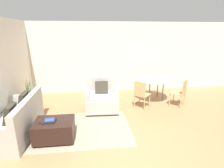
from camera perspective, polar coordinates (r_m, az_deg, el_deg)
ground_plane at (r=4.02m, az=2.98°, el=-19.36°), size 20.00×20.00×0.00m
wall_back at (r=7.04m, az=-2.14°, el=8.53°), size 12.00×0.06×2.75m
wall_left at (r=5.34m, az=-32.80°, el=3.32°), size 0.06×12.00×2.75m
area_rug at (r=4.66m, az=-9.80°, el=-14.06°), size 2.44×1.79×0.01m
couch at (r=4.82m, az=-28.48°, el=-10.76°), size 0.83×1.93×0.89m
armchair at (r=5.43m, az=-3.37°, el=-4.84°), size 1.01×0.89×0.99m
ottoman at (r=4.28m, az=-18.22°, el=-13.88°), size 0.85×0.64×0.46m
book_stack at (r=4.16m, az=-19.57°, el=-11.22°), size 0.25×0.20×0.05m
tv_remote_primary at (r=4.15m, az=-22.10°, el=-11.90°), size 0.15×0.15×0.01m
potted_plant at (r=6.16m, az=-25.21°, el=-5.25°), size 0.39×0.39×1.04m
dining_table at (r=6.36m, az=13.64°, el=0.83°), size 1.24×1.24×0.75m
dining_chair_near_left at (r=5.60m, az=9.47°, el=-2.84°), size 0.59×0.59×0.90m
dining_chair_near_right at (r=6.10m, az=21.55°, el=-2.17°), size 0.59×0.59×0.90m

